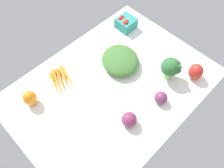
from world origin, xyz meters
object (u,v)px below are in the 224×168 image
Objects in this scene: broccoli_head at (171,67)px; bell_pepper_orange at (30,98)px; red_onion_center at (161,98)px; red_onion_near_basket at (129,120)px; leafy_greens_clump at (120,60)px; carrot_bunch at (62,81)px; bell_pepper_red at (196,72)px; berry_basket at (126,23)px.

bell_pepper_orange is (60.51, -38.00, -3.93)cm from broccoli_head.
red_onion_near_basket reaches higher than red_onion_center.
red_onion_center is at bearing 171.34° from red_onion_near_basket.
red_onion_near_basket is (22.22, 27.20, 0.19)cm from leafy_greens_clump.
leafy_greens_clump is 2.50× the size of bell_pepper_orange.
bell_pepper_red is (-52.17, 46.80, 3.52)cm from carrot_bunch.
red_onion_center is 0.34× the size of carrot_bunch.
bell_pepper_red reaches higher than leafy_greens_clump.
broccoli_head reaches higher than bell_pepper_red.
carrot_bunch is at bearing 177.37° from bell_pepper_orange.
broccoli_head is at bearing -45.18° from bell_pepper_red.
berry_basket is (-53.23, -4.16, 2.73)cm from carrot_bunch.
red_onion_near_basket reaches higher than leafy_greens_clump.
broccoli_head reaches higher than leafy_greens_clump.
broccoli_head is at bearing 117.02° from leafy_greens_clump.
bell_pepper_red is at bearing 88.81° from berry_basket.
leafy_greens_clump is 28.72cm from berry_basket.
red_onion_center is 19.88cm from red_onion_near_basket.
leafy_greens_clump is 30.30cm from red_onion_center.
bell_pepper_orange is (71.13, 3.34, 0.59)cm from berry_basket.
bell_pepper_orange is at bearing 2.69° from berry_basket.
carrot_bunch is 2.59× the size of red_onion_near_basket.
leafy_greens_clump is 33.31cm from carrot_bunch.
bell_pepper_red reaches higher than red_onion_center.
bell_pepper_orange is (70.07, -47.63, -0.19)cm from bell_pepper_red.
bell_pepper_red reaches higher than red_onion_near_basket.
bell_pepper_red is 0.89× the size of berry_basket.
red_onion_center is 0.70× the size of bell_pepper_red.
broccoli_head is 57.01cm from carrot_bunch.
broccoli_head is 1.54× the size of bell_pepper_orange.
bell_pepper_orange is at bearing -32.13° from broccoli_head.
carrot_bunch is 2.04× the size of bell_pepper_red.
bell_pepper_orange is at bearing -16.31° from leafy_greens_clump.
berry_basket is (-1.06, -50.96, -0.78)cm from bell_pepper_red.
leafy_greens_clump reaches higher than carrot_bunch.
red_onion_near_basket is at bearing -8.66° from red_onion_center.
bell_pepper_orange reaches higher than carrot_bunch.
carrot_bunch is 1.81× the size of berry_basket.
red_onion_center is at bearing 85.14° from leafy_greens_clump.
carrot_bunch is 18.22cm from bell_pepper_orange.
leafy_greens_clump is 3.04× the size of red_onion_near_basket.
berry_basket is 1.43× the size of red_onion_near_basket.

